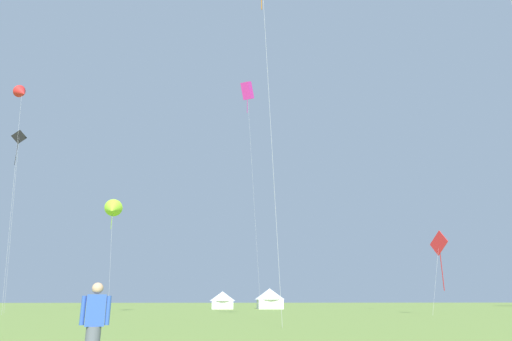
{
  "coord_description": "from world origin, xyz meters",
  "views": [
    {
      "loc": [
        -3.32,
        -4.15,
        1.4
      ],
      "look_at": [
        0.0,
        32.0,
        12.09
      ],
      "focal_mm": 30.8,
      "sensor_mm": 36.0,
      "label": 1
    }
  ],
  "objects_px": {
    "festival_tent_left": "(222,299)",
    "festival_tent_center": "(270,298)",
    "kite_lime_delta": "(113,210)",
    "kite_red_delta": "(22,93)",
    "kite_red_diamond": "(439,245)",
    "kite_black_diamond": "(18,142)",
    "person_spectator": "(94,329)",
    "kite_magenta_box": "(247,91)"
  },
  "relations": [
    {
      "from": "kite_red_diamond",
      "to": "person_spectator",
      "type": "distance_m",
      "value": 40.6
    },
    {
      "from": "kite_red_diamond",
      "to": "kite_black_diamond",
      "type": "bearing_deg",
      "value": 165.96
    },
    {
      "from": "kite_black_diamond",
      "to": "festival_tent_center",
      "type": "bearing_deg",
      "value": 27.35
    },
    {
      "from": "kite_lime_delta",
      "to": "festival_tent_left",
      "type": "bearing_deg",
      "value": 56.5
    },
    {
      "from": "person_spectator",
      "to": "festival_tent_center",
      "type": "xyz_separation_m",
      "value": [
        10.87,
        60.76,
        0.84
      ]
    },
    {
      "from": "person_spectator",
      "to": "festival_tent_left",
      "type": "xyz_separation_m",
      "value": [
        3.59,
        60.76,
        0.59
      ]
    },
    {
      "from": "kite_red_diamond",
      "to": "person_spectator",
      "type": "bearing_deg",
      "value": -126.89
    },
    {
      "from": "kite_red_diamond",
      "to": "festival_tent_center",
      "type": "distance_m",
      "value": 31.89
    },
    {
      "from": "person_spectator",
      "to": "kite_red_diamond",
      "type": "bearing_deg",
      "value": 53.11
    },
    {
      "from": "kite_magenta_box",
      "to": "festival_tent_left",
      "type": "relative_size",
      "value": 8.75
    },
    {
      "from": "kite_red_diamond",
      "to": "festival_tent_left",
      "type": "xyz_separation_m",
      "value": [
        -20.55,
        28.6,
        -5.05
      ]
    },
    {
      "from": "kite_red_diamond",
      "to": "festival_tent_left",
      "type": "height_order",
      "value": "kite_red_diamond"
    },
    {
      "from": "person_spectator",
      "to": "festival_tent_left",
      "type": "relative_size",
      "value": 0.43
    },
    {
      "from": "kite_lime_delta",
      "to": "kite_magenta_box",
      "type": "bearing_deg",
      "value": 38.74
    },
    {
      "from": "festival_tent_center",
      "to": "kite_red_diamond",
      "type": "bearing_deg",
      "value": -65.11
    },
    {
      "from": "kite_red_delta",
      "to": "festival_tent_center",
      "type": "height_order",
      "value": "kite_red_delta"
    },
    {
      "from": "festival_tent_left",
      "to": "festival_tent_center",
      "type": "bearing_deg",
      "value": 0.0
    },
    {
      "from": "kite_red_delta",
      "to": "festival_tent_left",
      "type": "xyz_separation_m",
      "value": [
        24.02,
        21.74,
        -22.88
      ]
    },
    {
      "from": "kite_black_diamond",
      "to": "festival_tent_center",
      "type": "height_order",
      "value": "kite_black_diamond"
    },
    {
      "from": "kite_red_diamond",
      "to": "festival_tent_center",
      "type": "height_order",
      "value": "kite_red_diamond"
    },
    {
      "from": "kite_magenta_box",
      "to": "festival_tent_left",
      "type": "xyz_separation_m",
      "value": [
        -3.15,
        6.71,
        -31.89
      ]
    },
    {
      "from": "kite_lime_delta",
      "to": "kite_red_diamond",
      "type": "bearing_deg",
      "value": -14.86
    },
    {
      "from": "kite_red_diamond",
      "to": "festival_tent_left",
      "type": "distance_m",
      "value": 35.58
    },
    {
      "from": "festival_tent_center",
      "to": "kite_lime_delta",
      "type": "bearing_deg",
      "value": -135.89
    },
    {
      "from": "kite_magenta_box",
      "to": "kite_red_diamond",
      "type": "bearing_deg",
      "value": -51.52
    },
    {
      "from": "person_spectator",
      "to": "kite_black_diamond",
      "type": "bearing_deg",
      "value": 116.8
    },
    {
      "from": "kite_red_diamond",
      "to": "festival_tent_center",
      "type": "bearing_deg",
      "value": 114.89
    },
    {
      "from": "kite_lime_delta",
      "to": "kite_red_delta",
      "type": "height_order",
      "value": "kite_red_delta"
    },
    {
      "from": "kite_black_diamond",
      "to": "festival_tent_left",
      "type": "distance_m",
      "value": 35.92
    },
    {
      "from": "kite_red_delta",
      "to": "festival_tent_left",
      "type": "relative_size",
      "value": 6.34
    },
    {
      "from": "kite_magenta_box",
      "to": "person_spectator",
      "type": "bearing_deg",
      "value": -97.1
    },
    {
      "from": "kite_black_diamond",
      "to": "festival_tent_left",
      "type": "relative_size",
      "value": 5.39
    },
    {
      "from": "kite_magenta_box",
      "to": "kite_red_diamond",
      "type": "height_order",
      "value": "kite_magenta_box"
    },
    {
      "from": "kite_red_delta",
      "to": "kite_magenta_box",
      "type": "bearing_deg",
      "value": 28.94
    },
    {
      "from": "kite_black_diamond",
      "to": "person_spectator",
      "type": "relative_size",
      "value": 12.43
    },
    {
      "from": "kite_lime_delta",
      "to": "festival_tent_center",
      "type": "height_order",
      "value": "kite_lime_delta"
    },
    {
      "from": "kite_red_delta",
      "to": "festival_tent_center",
      "type": "xyz_separation_m",
      "value": [
        31.3,
        21.74,
        -22.63
      ]
    },
    {
      "from": "kite_magenta_box",
      "to": "festival_tent_center",
      "type": "height_order",
      "value": "kite_magenta_box"
    },
    {
      "from": "festival_tent_left",
      "to": "kite_magenta_box",
      "type": "bearing_deg",
      "value": -64.87
    },
    {
      "from": "kite_black_diamond",
      "to": "kite_lime_delta",
      "type": "distance_m",
      "value": 15.55
    },
    {
      "from": "kite_magenta_box",
      "to": "kite_lime_delta",
      "type": "bearing_deg",
      "value": -141.26
    },
    {
      "from": "festival_tent_left",
      "to": "festival_tent_center",
      "type": "height_order",
      "value": "festival_tent_center"
    }
  ]
}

